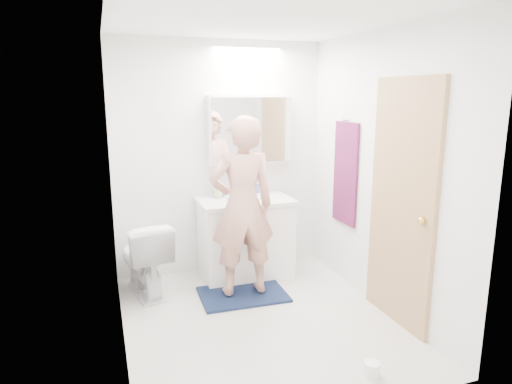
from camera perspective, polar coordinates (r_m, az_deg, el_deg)
name	(u,v)px	position (r m, az deg, el deg)	size (l,w,h in m)	color
floor	(260,320)	(3.99, 0.51, -15.70)	(2.50, 2.50, 0.00)	silver
ceiling	(261,19)	(3.56, 0.59, 20.81)	(2.50, 2.50, 0.00)	white
wall_back	(220,159)	(4.77, -4.50, 4.15)	(2.50, 2.50, 0.00)	white
wall_front	(339,222)	(2.48, 10.29, -3.72)	(2.50, 2.50, 0.00)	white
wall_left	(115,190)	(3.39, -17.27, 0.27)	(2.50, 2.50, 0.00)	white
wall_right	(380,172)	(4.08, 15.27, 2.37)	(2.50, 2.50, 0.00)	white
vanity_cabinet	(245,239)	(4.73, -1.34, -5.95)	(0.90, 0.55, 0.78)	white
countertop	(245,201)	(4.62, -1.36, -1.12)	(0.95, 0.58, 0.04)	white
sink_basin	(244,197)	(4.64, -1.48, -0.62)	(0.36, 0.36, 0.03)	white
faucet	(239,187)	(4.80, -2.17, 0.62)	(0.02, 0.02, 0.16)	silver
medicine_cabinet	(250,130)	(4.75, -0.79, 7.80)	(0.88, 0.14, 0.70)	white
mirror_panel	(252,130)	(4.67, -0.50, 7.73)	(0.84, 0.01, 0.66)	silver
toilet	(144,258)	(4.45, -13.80, -7.96)	(0.40, 0.70, 0.72)	white
bath_rug	(243,294)	(4.41, -1.65, -12.68)	(0.80, 0.55, 0.02)	#131E3C
person	(242,207)	(4.12, -1.73, -1.84)	(0.60, 0.39, 1.64)	tan
door	(402,204)	(3.83, 17.77, -1.47)	(0.04, 0.80, 2.00)	tan
door_knob	(422,220)	(3.59, 20.05, -3.36)	(0.06, 0.06, 0.06)	gold
towel	(345,174)	(4.55, 11.10, 2.28)	(0.02, 0.42, 1.00)	#16133C
towel_hook	(346,120)	(4.48, 11.23, 8.84)	(0.02, 0.02, 0.07)	silver
soap_bottle_a	(218,187)	(4.67, -4.78, 0.66)	(0.09, 0.09, 0.23)	#CDC385
soap_bottle_b	(220,188)	(4.71, -4.59, 0.46)	(0.08, 0.08, 0.18)	#5893BD
toothbrush_cup	(256,190)	(4.81, -0.02, 0.27)	(0.11, 0.11, 0.10)	#4764D5
toilet_paper_roll	(372,369)	(3.39, 14.29, -20.67)	(0.11, 0.11, 0.10)	white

